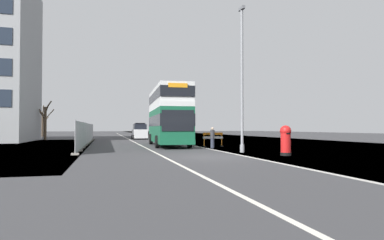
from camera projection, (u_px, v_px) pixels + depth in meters
name	position (u px, v px, depth m)	size (l,w,h in m)	color
ground	(218.00, 157.00, 18.81)	(140.00, 280.00, 0.10)	#38383A
double_decker_bus	(168.00, 116.00, 29.77)	(3.27, 11.08, 5.04)	#145638
lamppost_foreground	(242.00, 83.00, 21.73)	(0.29, 0.70, 9.50)	gray
red_pillar_postbox	(286.00, 139.00, 19.21)	(0.64, 0.64, 1.73)	black
roadworks_barrier	(213.00, 138.00, 28.36)	(1.80, 0.61, 1.19)	orange
construction_site_fence	(88.00, 134.00, 32.71)	(0.44, 27.40, 2.07)	#A8AAAD
car_oncoming_near	(140.00, 132.00, 46.94)	(2.03, 4.59, 2.11)	silver
car_receding_mid	(140.00, 131.00, 56.66)	(1.95, 4.58, 2.41)	navy
bare_tree_far_verge_near	(45.00, 121.00, 44.03)	(2.08, 2.56, 5.18)	#4C3D2D
bare_tree_far_verge_mid	(42.00, 123.00, 61.13)	(2.37, 2.19, 5.65)	#4C3D2D
pedestrian_at_kerb	(212.00, 138.00, 25.92)	(0.34, 0.34, 1.64)	#2D3342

